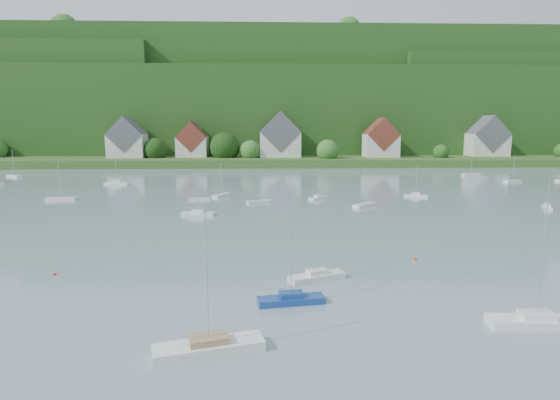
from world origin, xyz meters
The scene contains 14 objects.
far_shore_strip centered at (0.00, 200.00, 1.50)m, with size 600.00×60.00×3.00m, color #2E531F.
forested_ridge centered at (0.39, 268.57, 22.89)m, with size 620.00×181.22×69.89m.
village_building_0 centered at (-55.00, 187.00, 9.51)m, with size 14.00×10.40×16.00m.
village_building_1 centered at (-30.00, 189.00, 8.75)m, with size 12.00×9.36×14.00m.
village_building_2 centered at (5.00, 188.00, 10.27)m, with size 16.00×11.44×18.00m.
village_building_3 centered at (45.00, 186.00, 9.43)m, with size 13.00×10.40×15.50m.
village_building_4 centered at (90.00, 190.00, 9.59)m, with size 15.00×10.40×16.50m.
near_sailboat_1 centered at (0.42, 40.50, 0.44)m, with size 6.37×2.66×8.34m.
near_sailboat_2 centered at (-6.08, 31.26, 0.52)m, with size 8.24×4.27×10.71m.
near_sailboat_3 centered at (3.56, 47.01, 0.44)m, with size 6.33×3.91×8.28m.
near_sailboat_4 centered at (20.07, 34.69, 0.51)m, with size 7.76×2.50×10.36m.
mooring_buoy_2 centered at (16.28, 53.89, 0.00)m, with size 0.46×0.46×0.46m, color #FF471E.
mooring_buoy_3 centered at (-24.96, 49.65, 0.00)m, with size 0.40×0.40×0.40m, color #FF471E.
far_sailboat_cluster centered at (10.37, 116.26, 0.37)m, with size 191.73×66.29×8.71m.
Camera 1 is at (-2.15, -0.68, 16.43)m, focal length 30.23 mm.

